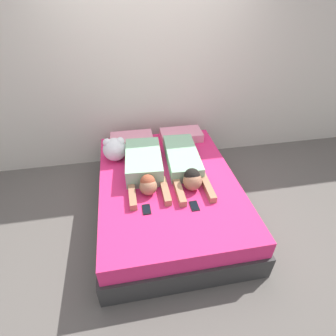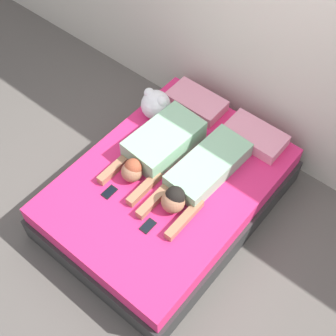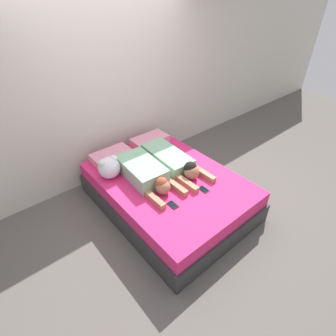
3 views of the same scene
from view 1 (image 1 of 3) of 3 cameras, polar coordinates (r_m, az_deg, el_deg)
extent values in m
plane|color=#5B5651|center=(3.22, 0.00, -8.83)|extent=(12.00, 12.00, 0.00)
cube|color=beige|center=(3.59, -3.70, 20.46)|extent=(12.00, 0.06, 2.60)
cube|color=#2D2D2D|center=(3.13, 0.00, -7.10)|extent=(1.56, 2.11, 0.27)
cube|color=#E5286B|center=(2.97, 0.00, -3.85)|extent=(1.50, 2.05, 0.20)
cube|color=pink|center=(3.54, -7.88, 6.16)|extent=(0.55, 0.31, 0.11)
cube|color=pink|center=(3.61, 2.88, 7.19)|extent=(0.55, 0.31, 0.11)
cube|color=#8CBF99|center=(3.01, -5.34, 1.49)|extent=(0.44, 0.73, 0.21)
sphere|color=#A37051|center=(2.68, -4.33, -4.00)|extent=(0.18, 0.18, 0.18)
sphere|color=#99472D|center=(2.67, -4.43, -3.01)|extent=(0.16, 0.16, 0.16)
cube|color=#A37051|center=(2.68, -7.78, -5.77)|extent=(0.07, 0.39, 0.07)
cube|color=#A37051|center=(2.71, -0.63, -4.95)|extent=(0.07, 0.39, 0.07)
cube|color=#8CBF99|center=(3.12, 3.07, 2.45)|extent=(0.40, 0.81, 0.16)
sphere|color=#A37051|center=(2.73, 5.34, -2.84)|extent=(0.20, 0.20, 0.20)
sphere|color=black|center=(2.72, 5.26, -1.78)|extent=(0.17, 0.17, 0.17)
cube|color=#A37051|center=(2.71, 2.37, -4.81)|extent=(0.07, 0.43, 0.07)
cube|color=#A37051|center=(2.78, 8.51, -4.01)|extent=(0.07, 0.43, 0.07)
cube|color=black|center=(2.56, -4.70, -8.96)|extent=(0.08, 0.13, 0.01)
cube|color=black|center=(2.56, -4.71, -8.88)|extent=(0.07, 0.11, 0.00)
cube|color=black|center=(2.60, 5.75, -8.20)|extent=(0.08, 0.13, 0.01)
cube|color=black|center=(2.60, 5.75, -8.12)|extent=(0.07, 0.11, 0.00)
sphere|color=white|center=(3.20, -11.51, 3.98)|extent=(0.28, 0.28, 0.28)
sphere|color=white|center=(3.15, -13.14, 5.43)|extent=(0.10, 0.10, 0.10)
sphere|color=white|center=(3.15, -10.34, 5.74)|extent=(0.10, 0.10, 0.10)
camera|label=2|loc=(2.44, 98.62, 42.90)|focal=50.00mm
camera|label=3|loc=(1.34, -98.58, 6.93)|focal=28.00mm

